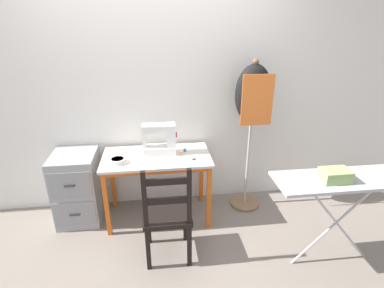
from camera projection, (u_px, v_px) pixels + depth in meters
ground_plane at (160, 232)px, 2.95m from camera, size 14.00×14.00×0.00m
wall_back at (153, 90)px, 3.02m from camera, size 10.00×0.05×2.55m
sewing_table at (157, 165)px, 2.95m from camera, size 1.05×0.56×0.70m
sewing_machine at (161, 140)px, 2.92m from camera, size 0.34×0.16×0.33m
fabric_bowl at (118, 161)px, 2.78m from camera, size 0.14×0.14×0.05m
scissors at (196, 158)px, 2.87m from camera, size 0.11×0.12×0.01m
thread_spool_near_machine at (181, 153)px, 2.93m from camera, size 0.03×0.03×0.04m
thread_spool_mid_table at (185, 150)px, 3.01m from camera, size 0.03×0.03×0.03m
wooden_chair at (167, 215)px, 2.50m from camera, size 0.40×0.38×0.93m
filing_cabinet at (78, 187)px, 3.04m from camera, size 0.42×0.50×0.73m
dress_form at (253, 102)px, 2.92m from camera, size 0.36×0.32×1.60m
ironing_board at (345, 183)px, 2.32m from camera, size 1.12×0.36×0.82m
storage_box at (335, 175)px, 2.24m from camera, size 0.22×0.15×0.09m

